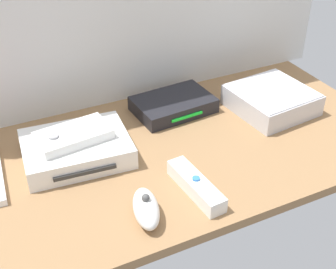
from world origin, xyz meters
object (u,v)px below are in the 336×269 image
object	(u,v)px
mini_computer	(271,100)
network_router	(173,105)
remote_classic_pad	(73,135)
remote_nunchuk	(146,208)
game_console	(77,149)
remote_wand	(196,186)

from	to	relation	value
mini_computer	network_router	distance (cm)	23.15
remote_classic_pad	remote_nunchuk	bearing A→B (deg)	-81.16
network_router	remote_nunchuk	distance (cm)	35.89
game_console	remote_wand	world-z (taller)	game_console
game_console	remote_wand	xyz separation A→B (cm)	(16.57, -19.85, -0.69)
network_router	remote_wand	world-z (taller)	same
network_router	remote_wand	distance (cm)	29.24
game_console	network_router	size ratio (longest dim) A/B	1.19
remote_nunchuk	network_router	bearing A→B (deg)	69.90
game_console	mini_computer	size ratio (longest dim) A/B	1.21
network_router	game_console	bearing A→B (deg)	-166.93
remote_wand	remote_nunchuk	bearing A→B (deg)	-173.92
remote_wand	remote_nunchuk	xyz separation A→B (cm)	(-10.84, -2.02, 0.53)
network_router	remote_classic_pad	size ratio (longest dim) A/B	1.24
remote_wand	remote_nunchuk	world-z (taller)	remote_nunchuk
remote_nunchuk	remote_classic_pad	xyz separation A→B (cm)	(-5.96, 22.08, 3.37)
mini_computer	network_router	size ratio (longest dim) A/B	0.98
game_console	mini_computer	distance (cm)	46.92
remote_wand	remote_classic_pad	bearing A→B (deg)	125.49
game_console	network_router	world-z (taller)	game_console
remote_wand	remote_classic_pad	world-z (taller)	remote_classic_pad
game_console	mini_computer	xyz separation A→B (cm)	(46.90, -1.55, 0.44)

